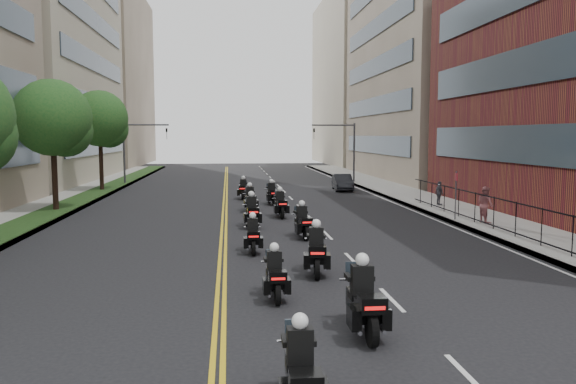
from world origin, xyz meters
name	(u,v)px	position (x,y,z in m)	size (l,w,h in m)	color
sidewalk_right	(435,204)	(12.00, 25.00, 0.07)	(4.00, 90.00, 0.15)	gray
sidewalk_left	(47,209)	(-12.00, 25.00, 0.07)	(4.00, 90.00, 0.15)	gray
grass_strip	(61,207)	(-11.20, 25.00, 0.17)	(2.00, 90.00, 0.04)	#1A3513
building_right_tan	(446,33)	(21.48, 48.00, 15.00)	(15.11, 28.00, 30.00)	gray
building_right_far	(373,81)	(21.50, 78.00, 13.00)	(15.00, 28.00, 26.00)	#AB9E8A
building_left_mid	(8,3)	(-21.98, 48.00, 17.00)	(16.11, 28.00, 34.00)	#AB9E8A
building_left_far	(87,78)	(-22.00, 78.00, 13.00)	(16.00, 28.00, 26.00)	gray
iron_fence	(528,223)	(11.00, 12.00, 0.90)	(0.05, 28.00, 1.50)	black
street_trees	(21,121)	(-11.05, 18.61, 5.13)	(4.40, 38.40, 7.98)	black
traffic_signal_right	(344,144)	(9.54, 42.00, 3.70)	(4.09, 0.20, 5.60)	#3F3F44
traffic_signal_left	(135,144)	(-9.54, 42.00, 3.70)	(4.09, 0.20, 5.60)	#3F3F44
motorcycle_0	(301,375)	(-0.07, -0.94, 0.64)	(0.51, 2.20, 1.62)	black
motorcycle_1	(363,303)	(1.79, 2.49, 0.72)	(0.57, 2.48, 1.84)	black
motorcycle_2	(275,277)	(0.04, 5.48, 0.61)	(0.48, 2.08, 1.54)	black
motorcycle_3	(316,253)	(1.60, 8.07, 0.70)	(0.71, 2.40, 1.77)	black
motorcycle_4	(253,237)	(-0.30, 11.64, 0.61)	(0.48, 2.08, 1.54)	black
motorcycle_5	(302,223)	(1.99, 14.47, 0.65)	(0.61, 2.22, 1.64)	black
motorcycle_6	(252,213)	(-0.10, 17.49, 0.70)	(0.59, 2.41, 1.78)	black
motorcycle_7	(280,205)	(1.60, 20.76, 0.66)	(0.56, 2.27, 1.67)	black
motorcycle_8	(250,200)	(0.04, 23.24, 0.67)	(0.60, 2.31, 1.71)	black
motorcycle_9	(272,195)	(1.57, 26.42, 0.65)	(0.65, 2.23, 1.65)	black
motorcycle_10	(243,190)	(-0.18, 29.83, 0.65)	(0.60, 2.21, 1.63)	black
parked_sedan	(342,182)	(8.00, 35.08, 0.66)	(1.40, 4.02, 1.32)	black
pedestrian_b	(485,205)	(11.44, 16.81, 1.05)	(0.88, 0.68, 1.80)	#975256
pedestrian_c	(439,193)	(11.81, 23.87, 0.89)	(0.87, 0.36, 1.48)	#45444D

